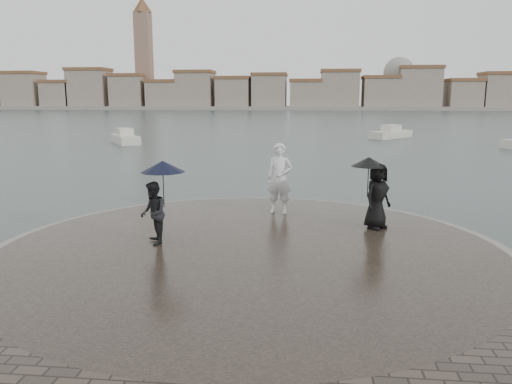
# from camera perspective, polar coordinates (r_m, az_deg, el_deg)

# --- Properties ---
(ground) EXTENTS (400.00, 400.00, 0.00)m
(ground) POSITION_cam_1_polar(r_m,az_deg,el_deg) (8.97, -3.35, -14.91)
(ground) COLOR #2B3835
(ground) RESTS_ON ground
(kerb_ring) EXTENTS (12.50, 12.50, 0.32)m
(kerb_ring) POSITION_cam_1_polar(r_m,az_deg,el_deg) (12.14, -0.65, -7.13)
(kerb_ring) COLOR gray
(kerb_ring) RESTS_ON ground
(quay_tip) EXTENTS (11.90, 11.90, 0.36)m
(quay_tip) POSITION_cam_1_polar(r_m,az_deg,el_deg) (12.13, -0.65, -7.04)
(quay_tip) COLOR #2D261E
(quay_tip) RESTS_ON ground
(statue) EXTENTS (0.86, 0.64, 2.17)m
(statue) POSITION_cam_1_polar(r_m,az_deg,el_deg) (15.35, 2.71, 1.57)
(statue) COLOR white
(statue) RESTS_ON quay_tip
(visitor_left) EXTENTS (1.20, 1.10, 2.04)m
(visitor_left) POSITION_cam_1_polar(r_m,az_deg,el_deg) (12.29, -11.33, -0.67)
(visitor_left) COLOR black
(visitor_left) RESTS_ON quay_tip
(visitor_right) EXTENTS (1.25, 1.10, 1.95)m
(visitor_right) POSITION_cam_1_polar(r_m,az_deg,el_deg) (13.90, 13.48, 0.38)
(visitor_right) COLOR black
(visitor_right) RESTS_ON quay_tip
(far_skyline) EXTENTS (260.00, 20.00, 37.00)m
(far_skyline) POSITION_cam_1_polar(r_m,az_deg,el_deg) (168.87, 3.53, 11.25)
(far_skyline) COLOR gray
(far_skyline) RESTS_ON ground
(boats) EXTENTS (38.88, 13.60, 1.50)m
(boats) POSITION_cam_1_polar(r_m,az_deg,el_deg) (44.97, 10.30, 6.05)
(boats) COLOR beige
(boats) RESTS_ON ground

